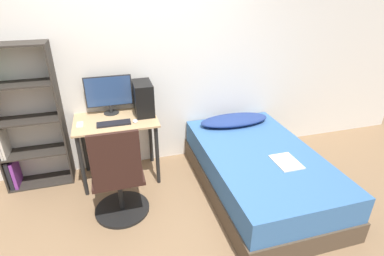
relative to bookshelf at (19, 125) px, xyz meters
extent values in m
plane|color=#846647|center=(1.34, -1.23, -0.77)|extent=(14.00, 14.00, 0.00)
cube|color=silver|center=(1.34, 0.17, 0.48)|extent=(8.00, 0.05, 2.50)
cube|color=tan|center=(1.02, -0.15, -0.01)|extent=(0.92, 0.60, 0.02)
cylinder|color=black|center=(0.61, -0.40, -0.39)|extent=(0.04, 0.04, 0.75)
cylinder|color=black|center=(1.43, -0.40, -0.39)|extent=(0.04, 0.04, 0.75)
cylinder|color=black|center=(0.61, 0.10, -0.39)|extent=(0.04, 0.04, 0.75)
cylinder|color=black|center=(1.43, 0.10, -0.39)|extent=(0.04, 0.04, 0.75)
cube|color=#2D2823|center=(0.44, 0.00, 0.05)|extent=(0.02, 0.30, 1.64)
cube|color=#2D2823|center=(0.09, 0.00, -0.76)|extent=(0.68, 0.30, 0.02)
cube|color=#2D2823|center=(0.09, 0.00, -0.35)|extent=(0.68, 0.30, 0.02)
cube|color=#2D2823|center=(0.09, 0.00, 0.05)|extent=(0.68, 0.30, 0.02)
cube|color=#2D2823|center=(0.09, 0.00, 0.46)|extent=(0.68, 0.30, 0.02)
cube|color=#2D2823|center=(0.09, 0.00, 0.86)|extent=(0.68, 0.30, 0.02)
cube|color=black|center=(-0.22, 0.00, -0.57)|extent=(0.04, 0.25, 0.36)
cube|color=#7A338E|center=(-0.17, 0.00, -0.58)|extent=(0.03, 0.25, 0.33)
cube|color=beige|center=(-0.22, 0.00, -0.19)|extent=(0.02, 0.25, 0.30)
cube|color=beige|center=(-0.19, 0.00, -0.18)|extent=(0.02, 0.25, 0.32)
cylinder|color=black|center=(0.97, -0.78, -0.75)|extent=(0.56, 0.56, 0.03)
cylinder|color=black|center=(0.97, -0.78, -0.53)|extent=(0.05, 0.05, 0.42)
cube|color=black|center=(0.97, -0.78, -0.30)|extent=(0.49, 0.49, 0.04)
cube|color=black|center=(0.97, -1.01, -0.01)|extent=(0.44, 0.04, 0.54)
cube|color=#4C3D2D|center=(2.51, -0.85, -0.65)|extent=(1.20, 2.00, 0.23)
cube|color=#38669E|center=(2.51, -0.85, -0.40)|extent=(1.16, 1.96, 0.28)
ellipsoid|color=navy|center=(2.51, -0.11, -0.21)|extent=(0.91, 0.36, 0.11)
cube|color=silver|center=(2.66, -1.11, -0.26)|extent=(0.24, 0.32, 0.01)
cylinder|color=black|center=(0.98, 0.05, 0.01)|extent=(0.18, 0.18, 0.01)
cylinder|color=black|center=(0.98, 0.05, 0.06)|extent=(0.04, 0.04, 0.09)
cube|color=black|center=(0.98, 0.05, 0.28)|extent=(0.53, 0.01, 0.36)
cube|color=navy|center=(0.98, 0.04, 0.28)|extent=(0.51, 0.01, 0.34)
cube|color=black|center=(1.00, -0.27, 0.02)|extent=(0.36, 0.13, 0.02)
cube|color=black|center=(1.36, -0.06, 0.19)|extent=(0.21, 0.37, 0.38)
ellipsoid|color=silver|center=(1.23, -0.27, 0.02)|extent=(0.06, 0.09, 0.02)
cube|color=#B7B7BC|center=(0.64, -0.19, 0.01)|extent=(0.07, 0.14, 0.01)
camera|label=1|loc=(1.00, -3.35, 1.43)|focal=28.00mm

